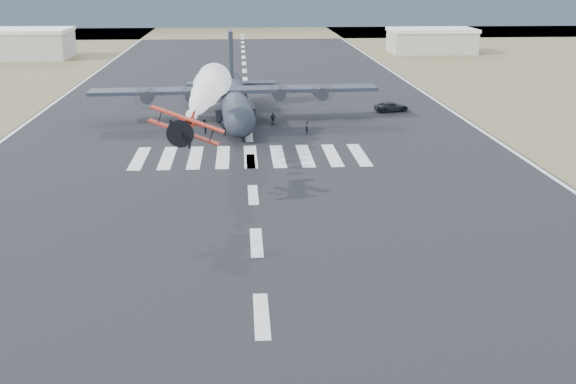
{
  "coord_description": "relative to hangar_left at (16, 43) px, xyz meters",
  "views": [
    {
      "loc": [
        -1.02,
        -26.48,
        19.53
      ],
      "look_at": [
        2.35,
        23.69,
        4.0
      ],
      "focal_mm": 45.0,
      "sensor_mm": 36.0,
      "label": 1
    }
  ],
  "objects": [
    {
      "name": "crew_g",
      "position": [
        44.33,
        -80.37,
        -2.5
      ],
      "size": [
        0.85,
        0.85,
        1.81
      ],
      "primitive_type": "imported",
      "rotation": [
        0.0,
        0.0,
        5.51
      ],
      "color": "black",
      "rests_on": "ground"
    },
    {
      "name": "crew_d",
      "position": [
        55.24,
        -78.42,
        -2.56
      ],
      "size": [
        1.11,
        0.84,
        1.7
      ],
      "primitive_type": "imported",
      "rotation": [
        0.0,
        0.0,
        3.52
      ],
      "color": "black",
      "rests_on": "ground"
    },
    {
      "name": "crew_h",
      "position": [
        46.47,
        -82.99,
        -2.51
      ],
      "size": [
        0.55,
        0.88,
        1.79
      ],
      "primitive_type": "imported",
      "rotation": [
        0.0,
        0.0,
        4.69
      ],
      "color": "black",
      "rests_on": "ground"
    },
    {
      "name": "scrub_far",
      "position": [
        52.0,
        85.0,
        -3.41
      ],
      "size": [
        500.0,
        80.0,
        0.0
      ],
      "primitive_type": "cube",
      "color": "olive",
      "rests_on": "ground"
    },
    {
      "name": "support_vehicle",
      "position": [
        72.75,
        -69.98,
        -2.72
      ],
      "size": [
        5.36,
        3.46,
        1.37
      ],
      "primitive_type": "imported",
      "rotation": [
        0.0,
        0.0,
        1.83
      ],
      "color": "black",
      "rests_on": "ground"
    },
    {
      "name": "crew_c",
      "position": [
        48.96,
        -84.19,
        -2.53
      ],
      "size": [
        1.23,
        1.06,
        1.75
      ],
      "primitive_type": "imported",
      "rotation": [
        0.0,
        0.0,
        3.73
      ],
      "color": "black",
      "rests_on": "ground"
    },
    {
      "name": "crew_a",
      "position": [
        59.13,
        -84.35,
        -2.57
      ],
      "size": [
        0.57,
        0.66,
        1.68
      ],
      "primitive_type": "imported",
      "rotation": [
        0.0,
        0.0,
        4.82
      ],
      "color": "black",
      "rests_on": "ground"
    },
    {
      "name": "crew_b",
      "position": [
        42.32,
        -82.71,
        -2.53
      ],
      "size": [
        0.96,
        0.99,
        1.75
      ],
      "primitive_type": "imported",
      "rotation": [
        0.0,
        0.0,
        5.44
      ],
      "color": "black",
      "rests_on": "ground"
    },
    {
      "name": "hangar_left",
      "position": [
        0.0,
        0.0,
        0.0
      ],
      "size": [
        24.5,
        14.5,
        6.7
      ],
      "color": "#A29F90",
      "rests_on": "ground"
    },
    {
      "name": "ridge_seg_c",
      "position": [
        -13.0,
        115.0,
        5.09
      ],
      "size": [
        150.0,
        50.0,
        17.0
      ],
      "primitive_type": "cube",
      "color": "#7E90A1",
      "rests_on": "ground"
    },
    {
      "name": "crew_f",
      "position": [
        48.7,
        -78.79,
        -2.56
      ],
      "size": [
        1.65,
        1.0,
        1.69
      ],
      "primitive_type": "imported",
      "rotation": [
        0.0,
        0.0,
        2.8
      ],
      "color": "black",
      "rests_on": "ground"
    },
    {
      "name": "crew_e",
      "position": [
        51.77,
        -82.7,
        -2.54
      ],
      "size": [
        0.92,
        0.64,
        1.74
      ],
      "primitive_type": "imported",
      "rotation": [
        0.0,
        0.0,
        0.14
      ],
      "color": "black",
      "rests_on": "ground"
    },
    {
      "name": "transport_aircraft",
      "position": [
        50.24,
        -73.97,
        -0.57
      ],
      "size": [
        38.16,
        31.42,
        11.02
      ],
      "rotation": [
        0.0,
        0.0,
        0.05
      ],
      "color": "black",
      "rests_on": "ground"
    },
    {
      "name": "runway_markings",
      "position": [
        52.0,
        -85.0,
        -3.4
      ],
      "size": [
        60.0,
        260.0,
        0.01
      ],
      "primitive_type": null,
      "color": "silver",
      "rests_on": "ground"
    },
    {
      "name": "smoke_trail",
      "position": [
        47.53,
        -91.0,
        3.63
      ],
      "size": [
        4.02,
        24.59,
        4.02
      ],
      "rotation": [
        0.0,
        0.0,
        -0.06
      ],
      "color": "white"
    },
    {
      "name": "aerobatic_biplane",
      "position": [
        46.39,
        -111.62,
        3.47
      ],
      "size": [
        6.11,
        5.74,
        3.44
      ],
      "rotation": [
        0.0,
        0.34,
        -0.06
      ],
      "color": "red"
    },
    {
      "name": "ridge_seg_e",
      "position": [
        117.0,
        115.0,
        4.09
      ],
      "size": [
        150.0,
        50.0,
        15.0
      ],
      "primitive_type": "cube",
      "color": "#7E90A1",
      "rests_on": "ground"
    },
    {
      "name": "ridge_seg_d",
      "position": [
        52.0,
        115.0,
        3.09
      ],
      "size": [
        150.0,
        50.0,
        13.0
      ],
      "primitive_type": "cube",
      "color": "#7E90A1",
      "rests_on": "ground"
    },
    {
      "name": "hangar_right",
      "position": [
        98.0,
        5.0,
        -0.4
      ],
      "size": [
        20.5,
        12.5,
        5.9
      ],
      "color": "#A29F90",
      "rests_on": "ground"
    }
  ]
}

